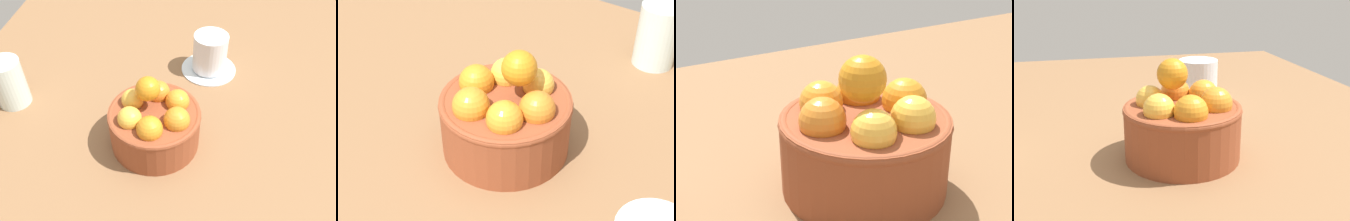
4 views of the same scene
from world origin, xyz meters
The scene contains 3 objects.
ground_plane centered at (0.00, 0.00, -2.43)cm, with size 141.24×87.56×4.85cm, color brown.
terracotta_bowl centered at (0.01, -0.02, 4.82)cm, with size 15.51×15.51×13.26cm.
water_glass centered at (6.46, 28.89, 4.76)cm, with size 6.20×6.20×9.52cm, color silver.
Camera 2 is at (26.42, -34.76, 39.72)cm, focal length 51.06 mm.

